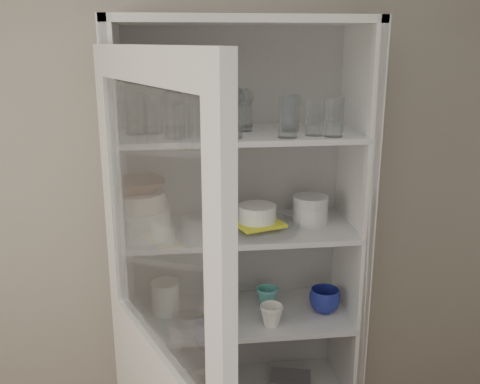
% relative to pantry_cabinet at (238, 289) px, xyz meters
% --- Properties ---
extents(wall_back, '(3.60, 0.02, 2.60)m').
position_rel_pantry_cabinet_xyz_m(wall_back, '(-0.20, 0.16, 0.36)').
color(wall_back, '#ACA28E').
rests_on(wall_back, ground).
extents(pantry_cabinet, '(1.00, 0.45, 2.10)m').
position_rel_pantry_cabinet_xyz_m(pantry_cabinet, '(0.00, 0.00, 0.00)').
color(pantry_cabinet, silver).
rests_on(pantry_cabinet, floor).
extents(tumbler_0, '(0.09, 0.09, 0.15)m').
position_rel_pantry_cabinet_xyz_m(tumbler_0, '(-0.26, -0.19, 0.80)').
color(tumbler_0, silver).
rests_on(tumbler_0, shelf_glass).
extents(tumbler_1, '(0.08, 0.08, 0.13)m').
position_rel_pantry_cabinet_xyz_m(tumbler_1, '(-0.18, -0.21, 0.79)').
color(tumbler_1, silver).
rests_on(tumbler_1, shelf_glass).
extents(tumbler_2, '(0.08, 0.08, 0.15)m').
position_rel_pantry_cabinet_xyz_m(tumbler_2, '(-0.04, -0.21, 0.80)').
color(tumbler_2, silver).
rests_on(tumbler_2, shelf_glass).
extents(tumbler_3, '(0.10, 0.10, 0.15)m').
position_rel_pantry_cabinet_xyz_m(tumbler_3, '(-0.10, -0.17, 0.80)').
color(tumbler_3, silver).
rests_on(tumbler_3, shelf_glass).
extents(tumbler_4, '(0.09, 0.09, 0.13)m').
position_rel_pantry_cabinet_xyz_m(tumbler_4, '(0.27, -0.19, 0.79)').
color(tumbler_4, silver).
rests_on(tumbler_4, shelf_glass).
extents(tumbler_5, '(0.10, 0.10, 0.15)m').
position_rel_pantry_cabinet_xyz_m(tumbler_5, '(0.16, -0.22, 0.80)').
color(tumbler_5, silver).
rests_on(tumbler_5, shelf_glass).
extents(tumbler_6, '(0.09, 0.09, 0.14)m').
position_rel_pantry_cabinet_xyz_m(tumbler_6, '(0.34, -0.22, 0.79)').
color(tumbler_6, silver).
rests_on(tumbler_6, shelf_glass).
extents(tumbler_7, '(0.09, 0.09, 0.15)m').
position_rel_pantry_cabinet_xyz_m(tumbler_7, '(-0.41, -0.08, 0.80)').
color(tumbler_7, silver).
rests_on(tumbler_7, shelf_glass).
extents(tumbler_8, '(0.07, 0.07, 0.15)m').
position_rel_pantry_cabinet_xyz_m(tumbler_8, '(-0.34, -0.06, 0.79)').
color(tumbler_8, silver).
rests_on(tumbler_8, shelf_glass).
extents(tumbler_9, '(0.07, 0.07, 0.13)m').
position_rel_pantry_cabinet_xyz_m(tumbler_9, '(0.02, -0.05, 0.78)').
color(tumbler_9, silver).
rests_on(tumbler_9, shelf_glass).
extents(tumbler_10, '(0.09, 0.09, 0.14)m').
position_rel_pantry_cabinet_xyz_m(tumbler_10, '(-0.12, -0.08, 0.79)').
color(tumbler_10, silver).
rests_on(tumbler_10, shelf_glass).
extents(tumbler_11, '(0.09, 0.09, 0.14)m').
position_rel_pantry_cabinet_xyz_m(tumbler_11, '(0.20, -0.08, 0.79)').
color(tumbler_11, silver).
rests_on(tumbler_11, shelf_glass).
extents(goblet_0, '(0.08, 0.08, 0.18)m').
position_rel_pantry_cabinet_xyz_m(goblet_0, '(-0.26, 0.02, 0.81)').
color(goblet_0, silver).
rests_on(goblet_0, shelf_glass).
extents(goblet_1, '(0.08, 0.08, 0.18)m').
position_rel_pantry_cabinet_xyz_m(goblet_1, '(-0.00, 0.05, 0.81)').
color(goblet_1, silver).
rests_on(goblet_1, shelf_glass).
extents(goblet_2, '(0.08, 0.08, 0.18)m').
position_rel_pantry_cabinet_xyz_m(goblet_2, '(0.04, 0.05, 0.81)').
color(goblet_2, silver).
rests_on(goblet_2, shelf_glass).
extents(goblet_3, '(0.07, 0.07, 0.15)m').
position_rel_pantry_cabinet_xyz_m(goblet_3, '(0.23, 0.01, 0.80)').
color(goblet_3, silver).
rests_on(goblet_3, shelf_glass).
extents(plate_stack_front, '(0.25, 0.25, 0.11)m').
position_rel_pantry_cabinet_xyz_m(plate_stack_front, '(-0.41, -0.12, 0.38)').
color(plate_stack_front, white).
rests_on(plate_stack_front, shelf_plates).
extents(plate_stack_back, '(0.22, 0.22, 0.11)m').
position_rel_pantry_cabinet_xyz_m(plate_stack_back, '(-0.41, 0.05, 0.38)').
color(plate_stack_back, white).
rests_on(plate_stack_back, shelf_plates).
extents(cream_bowl, '(0.24, 0.24, 0.07)m').
position_rel_pantry_cabinet_xyz_m(cream_bowl, '(-0.41, -0.12, 0.47)').
color(cream_bowl, silver).
rests_on(cream_bowl, plate_stack_front).
extents(terracotta_bowl, '(0.26, 0.26, 0.05)m').
position_rel_pantry_cabinet_xyz_m(terracotta_bowl, '(-0.41, -0.12, 0.52)').
color(terracotta_bowl, brown).
rests_on(terracotta_bowl, cream_bowl).
extents(glass_platter, '(0.47, 0.47, 0.02)m').
position_rel_pantry_cabinet_xyz_m(glass_platter, '(0.07, -0.11, 0.33)').
color(glass_platter, silver).
rests_on(glass_platter, shelf_plates).
extents(yellow_trivet, '(0.24, 0.24, 0.01)m').
position_rel_pantry_cabinet_xyz_m(yellow_trivet, '(0.07, -0.11, 0.35)').
color(yellow_trivet, yellow).
rests_on(yellow_trivet, glass_platter).
extents(white_ramekin, '(0.20, 0.20, 0.07)m').
position_rel_pantry_cabinet_xyz_m(white_ramekin, '(0.07, -0.11, 0.39)').
color(white_ramekin, white).
rests_on(white_ramekin, yellow_trivet).
extents(grey_bowl_stack, '(0.15, 0.15, 0.12)m').
position_rel_pantry_cabinet_xyz_m(grey_bowl_stack, '(0.30, -0.07, 0.38)').
color(grey_bowl_stack, '#BBBBBB').
rests_on(grey_bowl_stack, shelf_plates).
extents(mug_blue, '(0.15, 0.15, 0.11)m').
position_rel_pantry_cabinet_xyz_m(mug_blue, '(0.37, -0.11, -0.03)').
color(mug_blue, navy).
rests_on(mug_blue, shelf_mugs).
extents(mug_teal, '(0.12, 0.12, 0.09)m').
position_rel_pantry_cabinet_xyz_m(mug_teal, '(0.13, -0.03, -0.03)').
color(mug_teal, teal).
rests_on(mug_teal, shelf_mugs).
extents(mug_white, '(0.13, 0.13, 0.09)m').
position_rel_pantry_cabinet_xyz_m(mug_white, '(0.12, -0.20, -0.03)').
color(mug_white, white).
rests_on(mug_white, shelf_mugs).
extents(teal_jar, '(0.09, 0.09, 0.11)m').
position_rel_pantry_cabinet_xyz_m(teal_jar, '(-0.09, -0.02, -0.03)').
color(teal_jar, teal).
rests_on(teal_jar, shelf_mugs).
extents(measuring_cups, '(0.11, 0.11, 0.04)m').
position_rel_pantry_cabinet_xyz_m(measuring_cups, '(-0.23, -0.14, -0.06)').
color(measuring_cups, silver).
rests_on(measuring_cups, shelf_mugs).
extents(white_canister, '(0.16, 0.16, 0.14)m').
position_rel_pantry_cabinet_xyz_m(white_canister, '(-0.32, -0.03, -0.01)').
color(white_canister, white).
rests_on(white_canister, shelf_mugs).
extents(tin_box, '(0.21, 0.17, 0.06)m').
position_rel_pantry_cabinet_xyz_m(tin_box, '(0.23, -0.07, -0.45)').
color(tin_box, '#9496A5').
rests_on(tin_box, shelf_bot).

